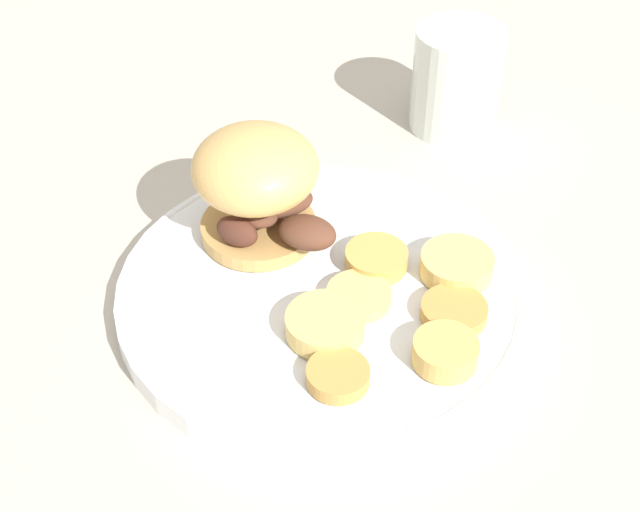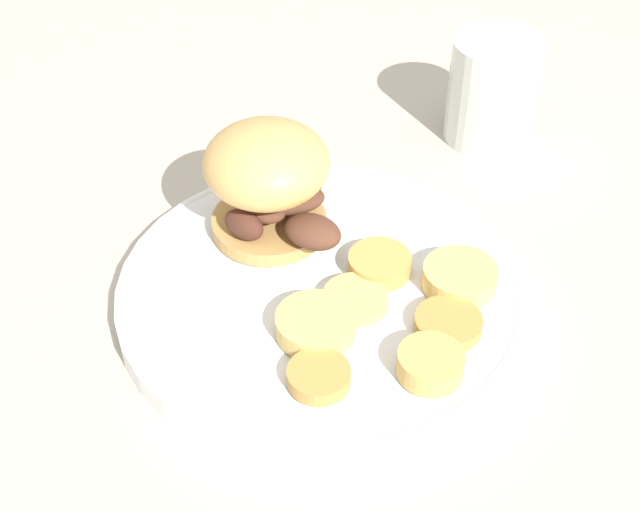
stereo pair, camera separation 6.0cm
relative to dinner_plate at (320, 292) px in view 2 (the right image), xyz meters
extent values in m
plane|color=#B2A899|center=(0.00, 0.00, -0.01)|extent=(4.00, 4.00, 0.00)
cylinder|color=white|center=(0.00, 0.00, 0.00)|extent=(0.28, 0.28, 0.02)
torus|color=white|center=(0.00, 0.00, 0.01)|extent=(0.28, 0.28, 0.01)
cylinder|color=tan|center=(0.02, 0.07, 0.01)|extent=(0.09, 0.09, 0.01)
ellipsoid|color=brown|center=(0.02, 0.07, 0.03)|extent=(0.05, 0.03, 0.02)
ellipsoid|color=#563323|center=(0.02, 0.02, 0.03)|extent=(0.04, 0.05, 0.02)
ellipsoid|color=#563323|center=(0.03, 0.06, 0.03)|extent=(0.06, 0.05, 0.02)
ellipsoid|color=#563323|center=(0.02, 0.07, 0.03)|extent=(0.04, 0.04, 0.01)
ellipsoid|color=brown|center=(0.05, 0.07, 0.03)|extent=(0.04, 0.04, 0.02)
ellipsoid|color=#4C281E|center=(-0.01, 0.06, 0.03)|extent=(0.02, 0.03, 0.02)
ellipsoid|color=#563323|center=(0.01, 0.06, 0.04)|extent=(0.03, 0.04, 0.01)
ellipsoid|color=tan|center=(0.02, 0.07, 0.07)|extent=(0.09, 0.09, 0.05)
cylinder|color=#BC8942|center=(-0.07, -0.06, 0.01)|extent=(0.04, 0.04, 0.01)
cylinder|color=tan|center=(0.04, -0.02, 0.02)|extent=(0.04, 0.04, 0.01)
cylinder|color=#BC8942|center=(0.02, -0.09, 0.01)|extent=(0.04, 0.04, 0.01)
cylinder|color=#DBB766|center=(0.06, -0.07, 0.02)|extent=(0.05, 0.05, 0.02)
cylinder|color=tan|center=(-0.01, -0.11, 0.02)|extent=(0.04, 0.04, 0.02)
cylinder|color=#DBB766|center=(-0.04, -0.03, 0.02)|extent=(0.05, 0.05, 0.01)
cylinder|color=#DBB766|center=(0.00, -0.03, 0.01)|extent=(0.04, 0.04, 0.01)
cylinder|color=silver|center=(0.26, 0.03, 0.04)|extent=(0.08, 0.08, 0.09)
camera|label=1|loc=(-0.37, -0.26, 0.43)|focal=50.00mm
camera|label=2|loc=(-0.33, -0.30, 0.43)|focal=50.00mm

